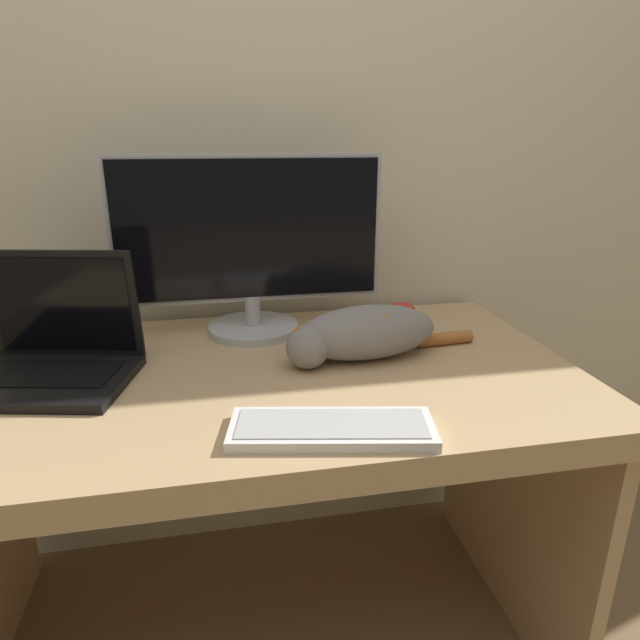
% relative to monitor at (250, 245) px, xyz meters
% --- Properties ---
extents(wall_back, '(6.40, 0.06, 2.60)m').
position_rel_monitor_xyz_m(wall_back, '(-0.02, 0.20, 0.29)').
color(wall_back, beige).
rests_on(wall_back, ground_plane).
extents(desk, '(1.44, 0.80, 0.78)m').
position_rel_monitor_xyz_m(desk, '(-0.02, -0.26, -0.40)').
color(desk, tan).
rests_on(desk, ground_plane).
extents(monitor, '(0.68, 0.24, 0.46)m').
position_rel_monitor_xyz_m(monitor, '(0.00, 0.00, 0.00)').
color(monitor, '#B2B2B7').
rests_on(monitor, desk).
extents(laptop, '(0.38, 0.32, 0.27)m').
position_rel_monitor_xyz_m(laptop, '(-0.44, -0.22, -0.18)').
color(laptop, black).
rests_on(laptop, desk).
extents(external_keyboard, '(0.38, 0.19, 0.02)m').
position_rel_monitor_xyz_m(external_keyboard, '(0.10, -0.56, -0.22)').
color(external_keyboard, white).
rests_on(external_keyboard, desk).
extents(cat, '(0.49, 0.17, 0.13)m').
position_rel_monitor_xyz_m(cat, '(0.24, -0.24, -0.17)').
color(cat, gray).
rests_on(cat, desk).
extents(small_toy, '(0.05, 0.05, 0.05)m').
position_rel_monitor_xyz_m(small_toy, '(0.41, -0.01, -0.21)').
color(small_toy, red).
rests_on(small_toy, desk).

